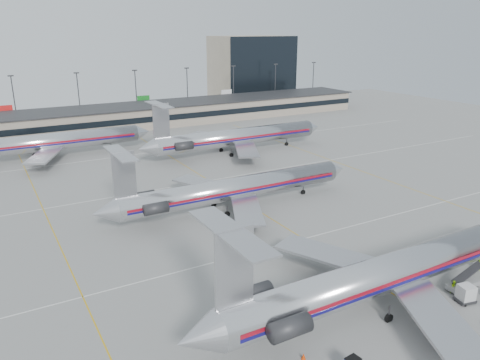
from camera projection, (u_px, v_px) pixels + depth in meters
ground at (353, 269)px, 56.91m from camera, size 260.00×260.00×0.00m
apron_markings at (304, 239)px, 65.17m from camera, size 160.00×0.15×0.02m
terminal at (122, 117)px, 136.93m from camera, size 162.00×17.00×6.25m
light_mast_row at (108, 93)px, 146.85m from camera, size 163.60×0.40×15.28m
distant_building at (251, 68)px, 187.96m from camera, size 30.00×20.00×25.00m
jet_foreground at (388, 272)px, 48.77m from camera, size 49.06×28.89×12.84m
jet_second_row at (231, 189)px, 74.87m from camera, size 45.36×26.71×11.87m
jet_third_row at (234, 137)px, 108.72m from camera, size 47.85×29.43×13.08m
jet_back_row at (44, 142)px, 103.95m from camera, size 47.17×29.02×12.90m
tug_center at (450, 339)px, 43.05m from camera, size 2.14×1.41×1.60m
uld_container at (466, 294)px, 49.86m from camera, size 2.15×1.91×1.96m
belt_loader at (463, 283)px, 52.54m from camera, size 4.87×1.55×2.57m
ramp_worker_near at (480, 262)px, 56.64m from camera, size 0.74×0.85×1.97m
ramp_worker_far at (454, 287)px, 51.65m from camera, size 0.86×0.75×1.51m
cone_left at (303, 356)px, 41.41m from camera, size 0.55×0.55×0.58m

